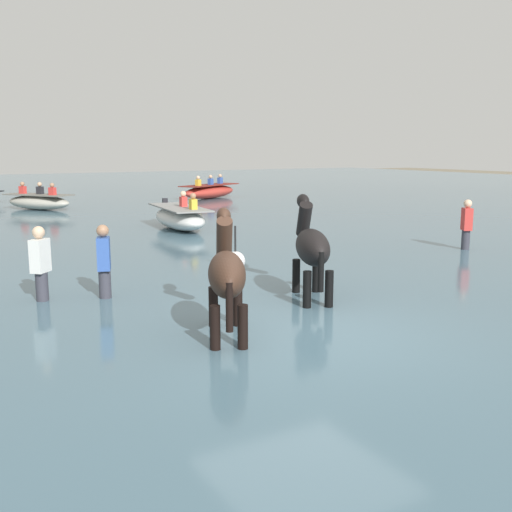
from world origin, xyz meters
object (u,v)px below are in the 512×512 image
(person_wading_mid, at_px, (41,273))
(channel_buoy, at_px, (235,261))
(horse_trailing_dark_bay, at_px, (227,276))
(boat_mid_outer, at_px, (180,218))
(boat_near_starboard, at_px, (39,202))
(person_spectator_far, at_px, (466,231))
(horse_lead_black, at_px, (311,249))
(boat_distant_west, at_px, (210,191))
(person_onlooker_left, at_px, (104,270))

(person_wading_mid, xyz_separation_m, channel_buoy, (3.87, 0.57, -0.26))
(horse_trailing_dark_bay, relative_size, channel_buoy, 2.20)
(boat_mid_outer, distance_m, boat_near_starboard, 8.75)
(person_spectator_far, bearing_deg, horse_lead_black, -161.06)
(horse_trailing_dark_bay, height_order, person_wading_mid, horse_trailing_dark_bay)
(person_wading_mid, bearing_deg, boat_distant_west, 56.67)
(boat_near_starboard, relative_size, person_spectator_far, 1.88)
(boat_distant_west, relative_size, boat_near_starboard, 1.26)
(boat_mid_outer, relative_size, channel_buoy, 3.75)
(boat_near_starboard, xyz_separation_m, person_onlooker_left, (-1.83, -15.76, 0.14))
(boat_distant_west, relative_size, person_onlooker_left, 2.38)
(boat_mid_outer, bearing_deg, person_spectator_far, -56.82)
(boat_mid_outer, xyz_separation_m, person_wading_mid, (-5.40, -7.09, 0.12))
(horse_trailing_dark_bay, relative_size, boat_mid_outer, 0.59)
(boat_mid_outer, distance_m, person_wading_mid, 8.91)
(horse_lead_black, height_order, boat_near_starboard, horse_lead_black)
(horse_trailing_dark_bay, bearing_deg, channel_buoy, 60.42)
(horse_lead_black, distance_m, channel_buoy, 2.69)
(person_onlooker_left, distance_m, channel_buoy, 3.08)
(horse_lead_black, bearing_deg, person_onlooker_left, 149.81)
(person_onlooker_left, bearing_deg, channel_buoy, 17.07)
(horse_lead_black, distance_m, horse_trailing_dark_bay, 2.38)
(horse_lead_black, xyz_separation_m, boat_mid_outer, (1.51, 9.13, -0.47))
(boat_mid_outer, relative_size, person_wading_mid, 2.11)
(boat_mid_outer, bearing_deg, boat_near_starboard, 107.46)
(boat_near_starboard, bearing_deg, person_wading_mid, -100.19)
(boat_distant_west, height_order, person_spectator_far, person_spectator_far)
(boat_distant_west, distance_m, person_spectator_far, 17.01)
(person_wading_mid, bearing_deg, horse_lead_black, -27.68)
(boat_mid_outer, relative_size, person_onlooker_left, 2.11)
(person_spectator_far, bearing_deg, person_wading_mid, -179.69)
(boat_near_starboard, xyz_separation_m, channel_buoy, (1.10, -14.86, -0.12))
(person_wading_mid, bearing_deg, boat_mid_outer, 52.68)
(person_onlooker_left, bearing_deg, person_spectator_far, 2.40)
(boat_distant_west, xyz_separation_m, channel_buoy, (-7.32, -16.44, -0.14))
(horse_lead_black, height_order, boat_mid_outer, horse_lead_black)
(horse_lead_black, distance_m, boat_distant_west, 20.42)
(person_spectator_far, relative_size, channel_buoy, 1.77)
(horse_trailing_dark_bay, relative_size, person_spectator_far, 1.24)
(horse_trailing_dark_bay, height_order, boat_mid_outer, horse_trailing_dark_bay)
(person_onlooker_left, bearing_deg, boat_mid_outer, 58.97)
(boat_distant_west, relative_size, channel_buoy, 4.22)
(horse_trailing_dark_bay, distance_m, boat_mid_outer, 10.84)
(boat_distant_west, bearing_deg, person_spectator_far, -94.02)
(boat_mid_outer, xyz_separation_m, channel_buoy, (-1.53, -6.51, -0.14))
(horse_lead_black, height_order, person_onlooker_left, horse_lead_black)
(horse_lead_black, height_order, channel_buoy, horse_lead_black)
(person_wading_mid, bearing_deg, channel_buoy, 8.43)
(channel_buoy, bearing_deg, person_onlooker_left, -162.93)
(boat_distant_west, bearing_deg, boat_near_starboard, -169.33)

